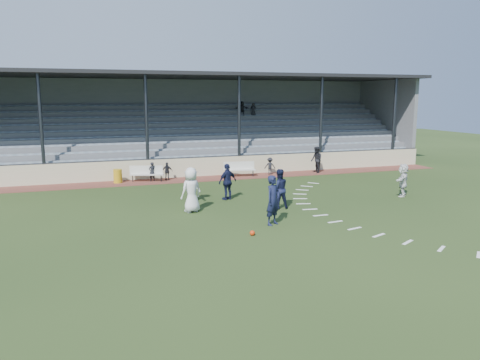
% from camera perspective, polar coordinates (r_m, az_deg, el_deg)
% --- Properties ---
extents(ground, '(90.00, 90.00, 0.00)m').
position_cam_1_polar(ground, '(19.46, 2.34, -5.00)').
color(ground, '#263917').
rests_on(ground, ground).
extents(cinder_track, '(34.00, 2.00, 0.02)m').
position_cam_1_polar(cinder_track, '(29.28, -4.97, 0.13)').
color(cinder_track, brown).
rests_on(cinder_track, ground).
extents(retaining_wall, '(34.00, 0.18, 1.20)m').
position_cam_1_polar(retaining_wall, '(30.19, -5.45, 1.56)').
color(retaining_wall, beige).
rests_on(retaining_wall, ground).
extents(bench_left, '(2.03, 0.98, 0.95)m').
position_cam_1_polar(bench_left, '(28.78, -11.33, 0.95)').
color(bench_left, beige).
rests_on(bench_left, cinder_track).
extents(bench_right, '(2.04, 0.74, 0.95)m').
position_cam_1_polar(bench_right, '(29.97, -0.08, 1.51)').
color(bench_right, beige).
rests_on(bench_right, cinder_track).
extents(trash_bin, '(0.51, 0.51, 0.81)m').
position_cam_1_polar(trash_bin, '(28.70, -14.67, 0.47)').
color(trash_bin, '#BE9416').
rests_on(trash_bin, cinder_track).
extents(football, '(0.20, 0.20, 0.20)m').
position_cam_1_polar(football, '(17.43, 1.51, -6.47)').
color(football, red).
rests_on(football, ground).
extents(player_white_lead, '(1.12, 0.92, 1.96)m').
position_cam_1_polar(player_white_lead, '(20.81, -5.96, -1.27)').
color(player_white_lead, silver).
rests_on(player_white_lead, ground).
extents(player_navy_lead, '(0.87, 0.79, 2.01)m').
position_cam_1_polar(player_navy_lead, '(18.69, 4.06, -2.48)').
color(player_navy_lead, '#131835').
rests_on(player_navy_lead, ground).
extents(player_navy_mid, '(0.95, 0.77, 1.84)m').
position_cam_1_polar(player_navy_mid, '(21.43, 4.76, -1.09)').
color(player_navy_mid, '#131835').
rests_on(player_navy_mid, ground).
extents(player_white_wing, '(1.14, 1.27, 1.71)m').
position_cam_1_polar(player_white_wing, '(22.83, -5.97, -0.59)').
color(player_white_wing, silver).
rests_on(player_white_wing, ground).
extents(player_navy_wing, '(1.15, 0.81, 1.82)m').
position_cam_1_polar(player_navy_wing, '(23.22, -1.53, -0.21)').
color(player_navy_wing, '#131835').
rests_on(player_navy_wing, ground).
extents(player_white_back, '(1.46, 1.47, 1.70)m').
position_cam_1_polar(player_white_back, '(25.44, 19.25, -0.01)').
color(player_white_back, silver).
rests_on(player_white_back, ground).
extents(official, '(0.73, 0.90, 1.76)m').
position_cam_1_polar(official, '(31.85, 9.30, 2.46)').
color(official, black).
rests_on(official, cinder_track).
extents(sub_left_near, '(0.49, 0.40, 1.17)m').
position_cam_1_polar(sub_left_near, '(28.72, -10.68, 0.99)').
color(sub_left_near, black).
rests_on(sub_left_near, cinder_track).
extents(sub_left_far, '(0.70, 0.46, 1.10)m').
position_cam_1_polar(sub_left_far, '(28.97, -8.86, 1.06)').
color(sub_left_far, black).
rests_on(sub_left_far, cinder_track).
extents(sub_right, '(0.82, 0.65, 1.12)m').
position_cam_1_polar(sub_right, '(30.82, 3.67, 1.72)').
color(sub_right, black).
rests_on(sub_right, cinder_track).
extents(grandstand, '(34.60, 9.00, 6.61)m').
position_cam_1_polar(grandstand, '(34.59, -7.27, 5.28)').
color(grandstand, slate).
rests_on(grandstand, ground).
extents(penalty_arc, '(3.89, 14.63, 0.01)m').
position_cam_1_polar(penalty_arc, '(21.23, 12.82, -3.95)').
color(penalty_arc, white).
rests_on(penalty_arc, ground).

